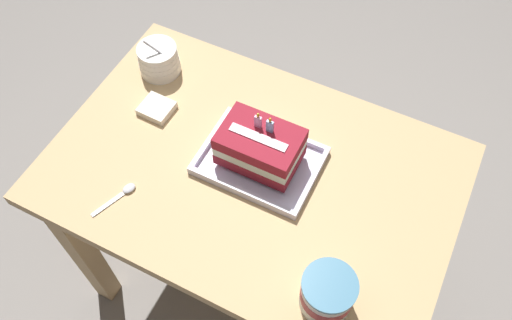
{
  "coord_description": "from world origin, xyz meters",
  "views": [
    {
      "loc": [
        0.31,
        -0.6,
        1.83
      ],
      "look_at": [
        0.0,
        0.01,
        0.76
      ],
      "focal_mm": 37.02,
      "sensor_mm": 36.0,
      "label": 1
    }
  ],
  "objects_px": {
    "foil_tray": "(260,161)",
    "bowl_stack": "(159,60)",
    "serving_spoon_near_tray": "(124,192)",
    "birthday_cake": "(260,146)",
    "napkin_pile": "(157,108)",
    "ice_cream_tub": "(327,293)"
  },
  "relations": [
    {
      "from": "foil_tray",
      "to": "bowl_stack",
      "type": "xyz_separation_m",
      "value": [
        -0.38,
        0.15,
        0.03
      ]
    },
    {
      "from": "foil_tray",
      "to": "serving_spoon_near_tray",
      "type": "relative_size",
      "value": 2.39
    },
    {
      "from": "birthday_cake",
      "to": "bowl_stack",
      "type": "height_order",
      "value": "birthday_cake"
    },
    {
      "from": "birthday_cake",
      "to": "napkin_pile",
      "type": "distance_m",
      "value": 0.32
    },
    {
      "from": "foil_tray",
      "to": "bowl_stack",
      "type": "relative_size",
      "value": 2.26
    },
    {
      "from": "birthday_cake",
      "to": "bowl_stack",
      "type": "distance_m",
      "value": 0.41
    },
    {
      "from": "foil_tray",
      "to": "napkin_pile",
      "type": "relative_size",
      "value": 3.42
    },
    {
      "from": "birthday_cake",
      "to": "ice_cream_tub",
      "type": "xyz_separation_m",
      "value": [
        0.28,
        -0.25,
        -0.02
      ]
    },
    {
      "from": "birthday_cake",
      "to": "serving_spoon_near_tray",
      "type": "height_order",
      "value": "birthday_cake"
    },
    {
      "from": "foil_tray",
      "to": "birthday_cake",
      "type": "relative_size",
      "value": 1.52
    },
    {
      "from": "foil_tray",
      "to": "napkin_pile",
      "type": "xyz_separation_m",
      "value": [
        -0.31,
        0.03,
        0.0
      ]
    },
    {
      "from": "foil_tray",
      "to": "napkin_pile",
      "type": "height_order",
      "value": "foil_tray"
    },
    {
      "from": "foil_tray",
      "to": "serving_spoon_near_tray",
      "type": "bearing_deg",
      "value": -138.73
    },
    {
      "from": "foil_tray",
      "to": "birthday_cake",
      "type": "distance_m",
      "value": 0.07
    },
    {
      "from": "foil_tray",
      "to": "bowl_stack",
      "type": "distance_m",
      "value": 0.41
    },
    {
      "from": "foil_tray",
      "to": "napkin_pile",
      "type": "bearing_deg",
      "value": 175.31
    },
    {
      "from": "birthday_cake",
      "to": "serving_spoon_near_tray",
      "type": "distance_m",
      "value": 0.34
    },
    {
      "from": "foil_tray",
      "to": "bowl_stack",
      "type": "bearing_deg",
      "value": 158.23
    },
    {
      "from": "serving_spoon_near_tray",
      "to": "napkin_pile",
      "type": "relative_size",
      "value": 1.43
    },
    {
      "from": "birthday_cake",
      "to": "ice_cream_tub",
      "type": "bearing_deg",
      "value": -42.15
    },
    {
      "from": "bowl_stack",
      "to": "serving_spoon_near_tray",
      "type": "height_order",
      "value": "bowl_stack"
    },
    {
      "from": "bowl_stack",
      "to": "napkin_pile",
      "type": "distance_m",
      "value": 0.15
    }
  ]
}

